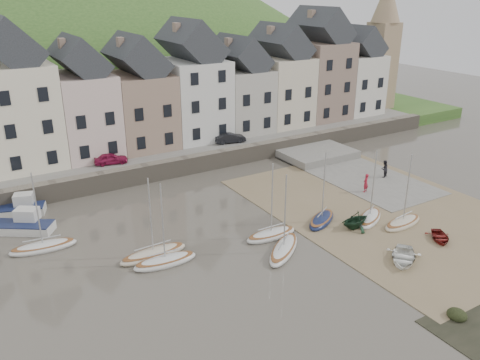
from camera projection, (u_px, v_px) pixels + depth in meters
ground at (281, 241)px, 37.75m from camera, size 160.00×160.00×0.00m
quay_land at (135, 133)px, 62.92m from camera, size 90.00×30.00×1.50m
quay_street at (171, 151)px, 53.48m from camera, size 70.00×7.00×0.10m
seawall at (185, 166)px, 50.94m from camera, size 70.00×1.20×1.80m
beach at (383, 209)px, 43.04m from camera, size 18.00×26.00×0.06m
slipway at (353, 173)px, 51.32m from camera, size 8.00×18.00×0.12m
hillside at (63, 199)px, 89.67m from camera, size 134.40×84.00×84.00m
townhouse_terrace at (170, 90)px, 55.00m from camera, size 61.05×8.00×13.93m
church_spire at (383, 40)px, 69.43m from camera, size 4.00×4.00×18.00m
sailboat_0 at (43, 247)px, 36.38m from camera, size 4.93×1.99×6.32m
sailboat_1 at (165, 261)px, 34.50m from camera, size 4.67×1.77×6.32m
sailboat_2 at (153, 254)px, 35.44m from camera, size 5.17×1.73×6.32m
sailboat_3 at (271, 234)px, 38.18m from camera, size 4.39×1.52×6.32m
sailboat_4 at (284, 249)px, 36.08m from camera, size 5.02×4.41×6.32m
sailboat_5 at (322, 220)px, 40.59m from camera, size 4.33×3.42×6.32m
sailboat_6 at (370, 218)px, 40.91m from camera, size 4.38×3.43×6.32m
sailboat_7 at (403, 223)px, 40.09m from camera, size 4.42×2.06×6.32m
motorboat_0 at (23, 224)px, 39.08m from camera, size 5.07×4.21×1.70m
motorboat_2 at (19, 208)px, 42.00m from camera, size 4.71×3.01×1.70m
rowboat_white at (403, 257)px, 34.69m from camera, size 4.26×4.11×0.72m
rowboat_green at (356, 220)px, 39.40m from camera, size 2.88×2.53×1.44m
rowboat_red at (440, 237)px, 37.64m from camera, size 3.01×3.16×0.53m
person_red at (366, 183)px, 46.14m from camera, size 0.76×0.62×1.79m
person_dark at (384, 169)px, 49.72m from camera, size 1.06×0.96×1.77m
car_left at (111, 159)px, 49.13m from camera, size 3.46×1.91×1.11m
car_right at (230, 138)px, 55.77m from camera, size 3.67×1.89×1.15m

